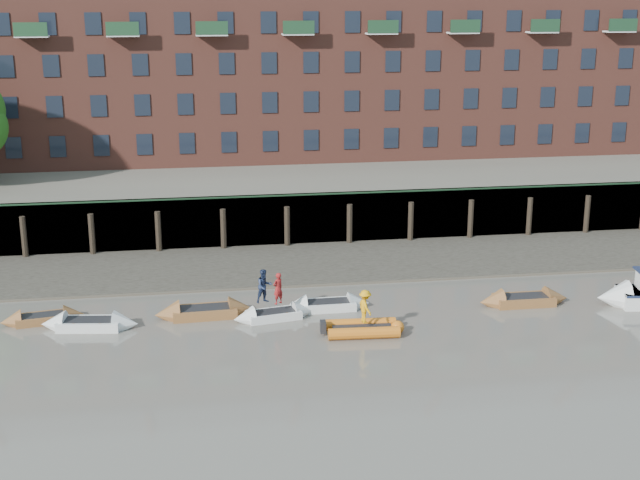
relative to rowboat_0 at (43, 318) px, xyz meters
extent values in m
plane|color=#666056|center=(15.43, -10.57, -0.21)|extent=(220.00, 220.00, 0.00)
cube|color=#3D382F|center=(15.43, 7.43, -0.21)|extent=(110.00, 8.00, 0.50)
cube|color=#4C4336|center=(15.43, 4.03, -0.21)|extent=(110.00, 1.60, 0.10)
cube|color=#2D2A26|center=(15.43, 11.83, 1.39)|extent=(110.00, 0.80, 3.20)
cylinder|color=black|center=(-2.57, 11.18, 1.09)|extent=(0.36, 0.36, 2.60)
cylinder|color=black|center=(1.43, 11.18, 1.09)|extent=(0.36, 0.36, 2.60)
cylinder|color=black|center=(5.43, 11.18, 1.09)|extent=(0.36, 0.36, 2.60)
cylinder|color=black|center=(9.43, 11.18, 1.09)|extent=(0.36, 0.36, 2.60)
cylinder|color=black|center=(13.43, 11.18, 1.09)|extent=(0.36, 0.36, 2.60)
cylinder|color=black|center=(17.43, 11.18, 1.09)|extent=(0.36, 0.36, 2.60)
cylinder|color=black|center=(21.43, 11.18, 1.09)|extent=(0.36, 0.36, 2.60)
cylinder|color=black|center=(25.43, 11.18, 1.09)|extent=(0.36, 0.36, 2.60)
cylinder|color=black|center=(29.43, 11.18, 1.09)|extent=(0.36, 0.36, 2.60)
cylinder|color=black|center=(33.43, 11.18, 1.09)|extent=(0.36, 0.36, 2.60)
cube|color=#264C2D|center=(15.43, 11.53, 3.04)|extent=(110.00, 0.06, 0.10)
cube|color=#5E594D|center=(15.43, 25.43, 1.39)|extent=(110.00, 28.00, 3.20)
cube|color=brown|center=(15.43, 26.43, 8.99)|extent=(80.00, 10.00, 12.00)
cube|color=black|center=(-4.57, 21.41, 4.79)|extent=(1.10, 0.12, 1.50)
cube|color=black|center=(-1.57, 21.41, 4.79)|extent=(1.10, 0.12, 1.50)
cube|color=black|center=(1.43, 21.41, 4.79)|extent=(1.10, 0.12, 1.50)
cube|color=black|center=(4.43, 21.41, 4.79)|extent=(1.10, 0.12, 1.50)
cube|color=black|center=(7.43, 21.41, 4.79)|extent=(1.10, 0.12, 1.50)
cube|color=black|center=(10.43, 21.41, 4.79)|extent=(1.10, 0.12, 1.50)
cube|color=black|center=(13.43, 21.41, 4.79)|extent=(1.10, 0.12, 1.50)
cube|color=black|center=(16.43, 21.41, 4.79)|extent=(1.10, 0.12, 1.50)
cube|color=black|center=(19.43, 21.41, 4.79)|extent=(1.10, 0.12, 1.50)
cube|color=black|center=(22.43, 21.41, 4.79)|extent=(1.10, 0.12, 1.50)
cube|color=black|center=(25.43, 21.41, 4.79)|extent=(1.10, 0.12, 1.50)
cube|color=black|center=(28.43, 21.41, 4.79)|extent=(1.10, 0.12, 1.50)
cube|color=black|center=(31.43, 21.41, 4.79)|extent=(1.10, 0.12, 1.50)
cube|color=black|center=(34.43, 21.41, 4.79)|extent=(1.10, 0.12, 1.50)
cube|color=black|center=(37.43, 21.41, 4.79)|extent=(1.10, 0.12, 1.50)
cube|color=black|center=(40.43, 21.41, 4.79)|extent=(1.10, 0.12, 1.50)
cube|color=black|center=(-4.57, 21.41, 7.59)|extent=(1.10, 0.12, 1.50)
cube|color=black|center=(-1.57, 21.41, 7.59)|extent=(1.10, 0.12, 1.50)
cube|color=black|center=(1.43, 21.41, 7.59)|extent=(1.10, 0.12, 1.50)
cube|color=black|center=(4.43, 21.41, 7.59)|extent=(1.10, 0.12, 1.50)
cube|color=black|center=(7.43, 21.41, 7.59)|extent=(1.10, 0.12, 1.50)
cube|color=black|center=(10.43, 21.41, 7.59)|extent=(1.10, 0.12, 1.50)
cube|color=black|center=(13.43, 21.41, 7.59)|extent=(1.10, 0.12, 1.50)
cube|color=black|center=(16.43, 21.41, 7.59)|extent=(1.10, 0.12, 1.50)
cube|color=black|center=(19.43, 21.41, 7.59)|extent=(1.10, 0.12, 1.50)
cube|color=black|center=(22.43, 21.41, 7.59)|extent=(1.10, 0.12, 1.50)
cube|color=black|center=(25.43, 21.41, 7.59)|extent=(1.10, 0.12, 1.50)
cube|color=black|center=(28.43, 21.41, 7.59)|extent=(1.10, 0.12, 1.50)
cube|color=black|center=(31.43, 21.41, 7.59)|extent=(1.10, 0.12, 1.50)
cube|color=black|center=(34.43, 21.41, 7.59)|extent=(1.10, 0.12, 1.50)
cube|color=black|center=(37.43, 21.41, 7.59)|extent=(1.10, 0.12, 1.50)
cube|color=black|center=(40.43, 21.41, 7.59)|extent=(1.10, 0.12, 1.50)
cube|color=black|center=(-4.57, 21.41, 10.39)|extent=(1.10, 0.12, 1.50)
cube|color=black|center=(-1.57, 21.41, 10.39)|extent=(1.10, 0.12, 1.50)
cube|color=black|center=(1.43, 21.41, 10.39)|extent=(1.10, 0.12, 1.50)
cube|color=black|center=(4.43, 21.41, 10.39)|extent=(1.10, 0.12, 1.50)
cube|color=black|center=(7.43, 21.41, 10.39)|extent=(1.10, 0.12, 1.50)
cube|color=black|center=(10.43, 21.41, 10.39)|extent=(1.10, 0.12, 1.50)
cube|color=black|center=(13.43, 21.41, 10.39)|extent=(1.10, 0.12, 1.50)
cube|color=black|center=(16.43, 21.41, 10.39)|extent=(1.10, 0.12, 1.50)
cube|color=black|center=(19.43, 21.41, 10.39)|extent=(1.10, 0.12, 1.50)
cube|color=black|center=(22.43, 21.41, 10.39)|extent=(1.10, 0.12, 1.50)
cube|color=black|center=(25.43, 21.41, 10.39)|extent=(1.10, 0.12, 1.50)
cube|color=black|center=(28.43, 21.41, 10.39)|extent=(1.10, 0.12, 1.50)
cube|color=black|center=(31.43, 21.41, 10.39)|extent=(1.10, 0.12, 1.50)
cube|color=black|center=(34.43, 21.41, 10.39)|extent=(1.10, 0.12, 1.50)
cube|color=black|center=(37.43, 21.41, 10.39)|extent=(1.10, 0.12, 1.50)
cube|color=black|center=(40.43, 21.41, 10.39)|extent=(1.10, 0.12, 1.50)
cube|color=black|center=(-4.57, 21.41, 13.19)|extent=(1.10, 0.12, 1.50)
cube|color=black|center=(-1.57, 21.41, 13.19)|extent=(1.10, 0.12, 1.50)
cube|color=black|center=(1.43, 21.41, 13.19)|extent=(1.10, 0.12, 1.50)
cube|color=black|center=(4.43, 21.41, 13.19)|extent=(1.10, 0.12, 1.50)
cube|color=black|center=(7.43, 21.41, 13.19)|extent=(1.10, 0.12, 1.50)
cube|color=black|center=(10.43, 21.41, 13.19)|extent=(1.10, 0.12, 1.50)
cube|color=black|center=(13.43, 21.41, 13.19)|extent=(1.10, 0.12, 1.50)
cube|color=black|center=(16.43, 21.41, 13.19)|extent=(1.10, 0.12, 1.50)
cube|color=black|center=(19.43, 21.41, 13.19)|extent=(1.10, 0.12, 1.50)
cube|color=black|center=(22.43, 21.41, 13.19)|extent=(1.10, 0.12, 1.50)
cube|color=black|center=(25.43, 21.41, 13.19)|extent=(1.10, 0.12, 1.50)
cube|color=black|center=(28.43, 21.41, 13.19)|extent=(1.10, 0.12, 1.50)
cube|color=black|center=(31.43, 21.41, 13.19)|extent=(1.10, 0.12, 1.50)
cube|color=black|center=(34.43, 21.41, 13.19)|extent=(1.10, 0.12, 1.50)
cube|color=black|center=(37.43, 21.41, 13.19)|extent=(1.10, 0.12, 1.50)
cube|color=black|center=(40.43, 21.41, 13.19)|extent=(1.10, 0.12, 1.50)
cube|color=brown|center=(0.00, 0.00, -0.01)|extent=(2.73, 1.58, 0.40)
cone|color=brown|center=(1.48, 0.25, -0.01)|extent=(1.18, 1.31, 1.16)
cone|color=brown|center=(-1.48, -0.25, -0.01)|extent=(1.18, 1.31, 1.16)
cube|color=black|center=(0.00, 0.00, 0.18)|extent=(2.26, 1.22, 0.06)
cube|color=silver|center=(2.36, -1.20, 0.03)|extent=(3.16, 1.76, 0.47)
cone|color=silver|center=(4.09, -1.44, 0.03)|extent=(1.34, 1.50, 1.35)
cone|color=silver|center=(0.63, -0.95, 0.03)|extent=(1.34, 1.50, 1.35)
cube|color=black|center=(2.36, -1.20, 0.24)|extent=(2.62, 1.35, 0.06)
cube|color=brown|center=(7.90, -0.42, 0.04)|extent=(3.23, 1.58, 0.49)
cone|color=brown|center=(9.74, -0.33, 0.04)|extent=(1.30, 1.49, 1.43)
cone|color=brown|center=(6.05, -0.51, 0.04)|extent=(1.30, 1.49, 1.43)
cube|color=black|center=(7.90, -0.42, 0.27)|extent=(2.69, 1.20, 0.06)
cube|color=silver|center=(11.29, -1.25, 0.00)|extent=(2.81, 1.66, 0.41)
cone|color=silver|center=(12.81, -0.97, 0.00)|extent=(1.23, 1.36, 1.19)
cone|color=silver|center=(9.78, -1.54, 0.00)|extent=(1.23, 1.36, 1.19)
cube|color=black|center=(11.29, -1.25, 0.19)|extent=(2.33, 1.28, 0.06)
cube|color=silver|center=(14.15, -0.33, 0.01)|extent=(2.82, 1.29, 0.44)
cone|color=silver|center=(15.79, -0.31, 0.01)|extent=(1.10, 1.28, 1.27)
cone|color=silver|center=(12.51, -0.34, 0.01)|extent=(1.10, 1.28, 1.27)
cube|color=black|center=(14.15, -0.33, 0.21)|extent=(2.35, 0.97, 0.06)
cube|color=brown|center=(24.35, -1.17, 0.03)|extent=(3.05, 1.38, 0.48)
cone|color=brown|center=(26.13, -1.17, 0.03)|extent=(1.18, 1.38, 1.38)
cone|color=brown|center=(22.57, -1.17, 0.03)|extent=(1.18, 1.38, 1.38)
cube|color=black|center=(24.35, -1.17, 0.25)|extent=(2.54, 1.03, 0.06)
cylinder|color=#CB6716|center=(15.29, -3.27, 0.07)|extent=(3.41, 0.74, 0.56)
cylinder|color=#CB6716|center=(15.23, -4.45, 0.07)|extent=(3.41, 0.74, 0.56)
sphere|color=#CB6716|center=(16.95, -3.95, 0.07)|extent=(0.64, 0.64, 0.64)
cube|color=black|center=(15.26, -3.86, 0.07)|extent=(2.87, 1.12, 0.19)
cone|color=silver|center=(28.82, -1.99, 0.22)|extent=(1.81, 2.07, 1.88)
imported|color=maroon|center=(11.52, -1.28, 1.40)|extent=(0.70, 0.66, 1.60)
imported|color=#19233F|center=(10.87, -1.00, 1.45)|extent=(1.01, 0.90, 1.71)
imported|color=orange|center=(15.37, -3.91, 1.20)|extent=(0.82, 1.15, 1.61)
camera|label=1|loc=(7.29, -42.57, 15.91)|focal=50.00mm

